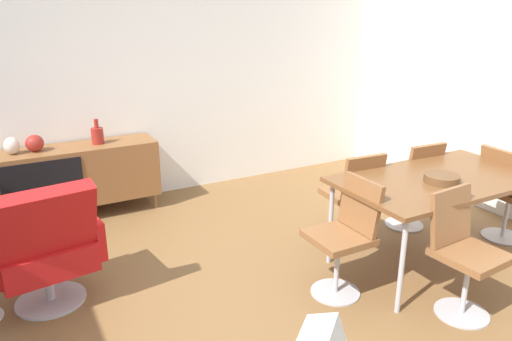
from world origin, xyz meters
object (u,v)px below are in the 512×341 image
at_px(vase_cobalt, 12,146).
at_px(wooden_bowl_on_table, 442,179).
at_px(dining_chair_far_end, 506,190).
at_px(lounge_chair_red, 45,246).
at_px(dining_chair_near_window, 346,233).
at_px(sideboard, 74,175).
at_px(dining_table, 438,182).
at_px(dining_chair_back_left, 354,195).
at_px(vase_ceramic_small, 35,143).
at_px(dining_chair_front_left, 463,249).
at_px(vase_sculptural_dark, 97,135).
at_px(dining_chair_back_right, 413,181).

height_order(vase_cobalt, wooden_bowl_on_table, vase_cobalt).
distance_m(dining_chair_far_end, lounge_chair_red, 3.77).
bearing_deg(dining_chair_far_end, wooden_bowl_on_table, -174.40).
bearing_deg(dining_chair_near_window, lounge_chair_red, 156.66).
distance_m(sideboard, dining_table, 3.34).
height_order(sideboard, vase_cobalt, vase_cobalt).
bearing_deg(wooden_bowl_on_table, dining_chair_near_window, 173.71).
relative_size(vase_cobalt, dining_table, 0.10).
distance_m(dining_chair_back_left, lounge_chair_red, 2.45).
bearing_deg(vase_ceramic_small, dining_chair_far_end, -33.30).
bearing_deg(dining_chair_front_left, dining_chair_far_end, 24.37).
distance_m(vase_sculptural_dark, dining_chair_near_window, 2.66).
relative_size(dining_chair_back_left, dining_chair_near_window, 1.00).
bearing_deg(dining_chair_back_left, dining_chair_back_right, -0.00).
relative_size(vase_cobalt, dining_chair_near_window, 0.19).
relative_size(vase_cobalt, dining_chair_back_right, 0.19).
bearing_deg(vase_sculptural_dark, dining_chair_back_left, -45.54).
height_order(sideboard, dining_chair_far_end, dining_chair_far_end).
distance_m(dining_chair_back_left, dining_chair_back_right, 0.70).
distance_m(vase_cobalt, dining_chair_back_left, 3.10).
height_order(dining_chair_far_end, dining_chair_back_right, same).
bearing_deg(dining_table, vase_ceramic_small, 138.76).
bearing_deg(lounge_chair_red, wooden_bowl_on_table, -18.52).
distance_m(vase_sculptural_dark, dining_chair_back_left, 2.53).
height_order(vase_cobalt, dining_table, vase_cobalt).
distance_m(dining_chair_back_right, dining_chair_front_left, 1.32).
xyz_separation_m(dining_chair_front_left, lounge_chair_red, (-2.43, 1.38, -0.00)).
bearing_deg(vase_cobalt, sideboard, -0.22).
height_order(dining_table, lounge_chair_red, lounge_chair_red).
distance_m(vase_sculptural_dark, lounge_chair_red, 1.70).
distance_m(dining_chair_near_window, dining_chair_far_end, 1.78).
bearing_deg(sideboard, lounge_chair_red, -105.38).
height_order(dining_table, dining_chair_far_end, dining_chair_far_end).
xyz_separation_m(vase_ceramic_small, dining_chair_back_right, (3.02, -1.79, -0.33)).
distance_m(dining_chair_far_end, dining_chair_front_left, 1.37).
height_order(vase_ceramic_small, dining_chair_back_left, vase_ceramic_small).
distance_m(vase_ceramic_small, dining_chair_far_end, 4.28).
height_order(vase_sculptural_dark, dining_chair_near_window, vase_sculptural_dark).
distance_m(dining_chair_near_window, lounge_chair_red, 2.07).
relative_size(dining_table, lounge_chair_red, 1.69).
bearing_deg(dining_chair_front_left, sideboard, 124.77).
bearing_deg(vase_sculptural_dark, dining_chair_far_end, -38.00).
relative_size(sideboard, wooden_bowl_on_table, 6.15).
height_order(dining_chair_back_right, dining_chair_front_left, same).
relative_size(dining_chair_back_right, dining_chair_front_left, 1.00).
bearing_deg(lounge_chair_red, dining_chair_front_left, -29.53).
bearing_deg(sideboard, vase_cobalt, 179.78).
xyz_separation_m(vase_cobalt, lounge_chair_red, (0.08, -1.53, -0.33)).
relative_size(vase_ceramic_small, dining_chair_near_window, 0.19).
height_order(vase_ceramic_small, lounge_chair_red, lounge_chair_red).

